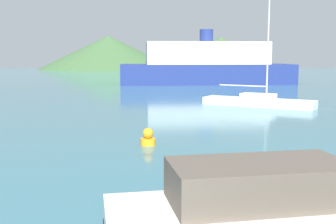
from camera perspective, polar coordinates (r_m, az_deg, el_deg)
motorboat_near at (r=9.40m, az=19.88°, el=-12.36°), size 8.65×3.40×2.22m
sailboat_inner at (r=31.19m, az=12.11°, el=1.51°), size 7.81×5.76×9.15m
ferry_distant at (r=55.08m, az=5.18°, el=6.30°), size 22.41×8.19×6.96m
buoy_marker at (r=17.24m, az=-2.73°, el=-3.54°), size 0.62×0.62×0.71m
hill_west at (r=116.49m, az=-8.08°, el=8.00°), size 37.39×37.39×8.95m
hill_central at (r=112.03m, az=7.13°, el=7.89°), size 31.02×31.02×8.39m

